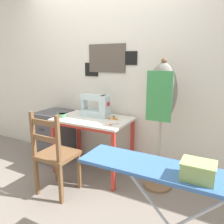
# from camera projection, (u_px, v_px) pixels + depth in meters

# --- Properties ---
(ground_plane) EXTENTS (14.00, 14.00, 0.00)m
(ground_plane) POSITION_uv_depth(u_px,v_px,m) (81.00, 182.00, 2.67)
(ground_plane) COLOR gray
(wall_back) EXTENTS (10.00, 0.07, 2.55)m
(wall_back) POSITION_uv_depth(u_px,v_px,m) (107.00, 74.00, 2.96)
(wall_back) COLOR silver
(wall_back) RESTS_ON ground_plane
(sewing_table) EXTENTS (0.95, 0.62, 0.74)m
(sewing_table) POSITION_uv_depth(u_px,v_px,m) (93.00, 126.00, 2.78)
(sewing_table) COLOR silver
(sewing_table) RESTS_ON ground_plane
(sewing_machine) EXTENTS (0.39, 0.17, 0.31)m
(sewing_machine) POSITION_uv_depth(u_px,v_px,m) (97.00, 106.00, 2.82)
(sewing_machine) COLOR silver
(sewing_machine) RESTS_ON sewing_table
(fabric_bowl) EXTENTS (0.12, 0.12, 0.05)m
(fabric_bowl) POSITION_uv_depth(u_px,v_px,m) (62.00, 115.00, 2.81)
(fabric_bowl) COLOR #56895B
(fabric_bowl) RESTS_ON sewing_table
(scissors) EXTENTS (0.10, 0.11, 0.01)m
(scissors) POSITION_uv_depth(u_px,v_px,m) (112.00, 124.00, 2.49)
(scissors) COLOR silver
(scissors) RESTS_ON sewing_table
(thread_spool_near_machine) EXTENTS (0.03, 0.03, 0.04)m
(thread_spool_near_machine) POSITION_uv_depth(u_px,v_px,m) (109.00, 118.00, 2.71)
(thread_spool_near_machine) COLOR orange
(thread_spool_near_machine) RESTS_ON sewing_table
(thread_spool_mid_table) EXTENTS (0.04, 0.04, 0.04)m
(thread_spool_mid_table) POSITION_uv_depth(u_px,v_px,m) (114.00, 118.00, 2.70)
(thread_spool_mid_table) COLOR orange
(thread_spool_mid_table) RESTS_ON sewing_table
(thread_spool_far_edge) EXTENTS (0.03, 0.03, 0.03)m
(thread_spool_far_edge) POSITION_uv_depth(u_px,v_px,m) (117.00, 119.00, 2.67)
(thread_spool_far_edge) COLOR yellow
(thread_spool_far_edge) RESTS_ON sewing_table
(wooden_chair) EXTENTS (0.40, 0.38, 0.95)m
(wooden_chair) POSITION_uv_depth(u_px,v_px,m) (55.00, 155.00, 2.37)
(wooden_chair) COLOR brown
(wooden_chair) RESTS_ON ground_plane
(filing_cabinet) EXTENTS (0.41, 0.51, 0.72)m
(filing_cabinet) POSITION_uv_depth(u_px,v_px,m) (55.00, 135.00, 3.27)
(filing_cabinet) COLOR #4C4C51
(filing_cabinet) RESTS_ON ground_plane
(dress_form) EXTENTS (0.32, 0.32, 1.48)m
(dress_form) POSITION_uv_depth(u_px,v_px,m) (162.00, 99.00, 2.35)
(dress_form) COLOR #846647
(dress_form) RESTS_ON ground_plane
(ironing_board) EXTENTS (1.23, 0.30, 0.81)m
(ironing_board) POSITION_uv_depth(u_px,v_px,m) (175.00, 177.00, 1.33)
(ironing_board) COLOR #3D6BAD
(ironing_board) RESTS_ON ground_plane
(storage_box) EXTENTS (0.19, 0.14, 0.10)m
(storage_box) POSITION_uv_depth(u_px,v_px,m) (198.00, 171.00, 1.21)
(storage_box) COLOR #8EB266
(storage_box) RESTS_ON ironing_board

